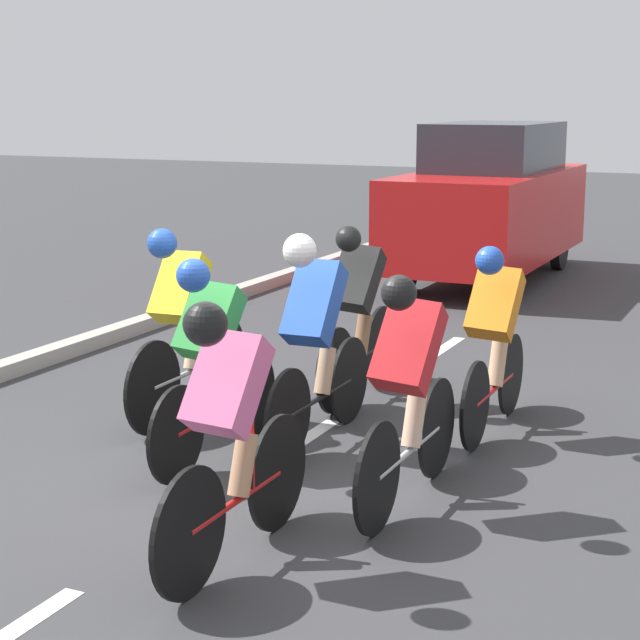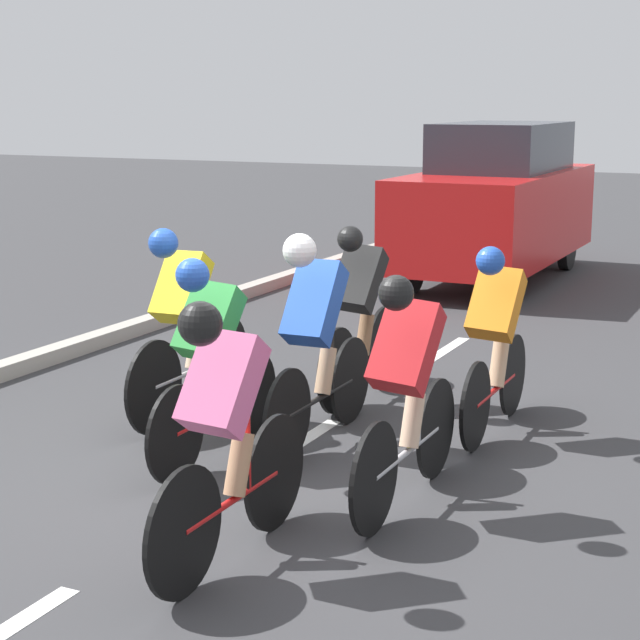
{
  "view_description": "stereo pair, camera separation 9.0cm",
  "coord_description": "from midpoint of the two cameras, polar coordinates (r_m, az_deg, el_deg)",
  "views": [
    {
      "loc": [
        -3.25,
        6.1,
        2.46
      ],
      "look_at": [
        -0.21,
        -0.43,
        0.95
      ],
      "focal_mm": 60.0,
      "sensor_mm": 36.0,
      "label": 1
    },
    {
      "loc": [
        -3.33,
        6.06,
        2.46
      ],
      "look_at": [
        -0.21,
        -0.43,
        0.95
      ],
      "focal_mm": 60.0,
      "sensor_mm": 36.0,
      "label": 2
    }
  ],
  "objects": [
    {
      "name": "cyclist_pink",
      "position": [
        5.61,
        -4.64,
        -5.67
      ],
      "size": [
        0.34,
        1.64,
        1.48
      ],
      "color": "black",
      "rests_on": "ground"
    },
    {
      "name": "ground_plane",
      "position": [
        7.34,
        -2.63,
        -7.77
      ],
      "size": [
        60.0,
        60.0,
        0.0
      ],
      "primitive_type": "plane",
      "color": "#38383A"
    },
    {
      "name": "cyclist_black",
      "position": [
        8.69,
        2.41,
        0.54
      ],
      "size": [
        0.36,
        1.64,
        1.47
      ],
      "color": "black",
      "rests_on": "ground"
    },
    {
      "name": "cyclist_yellow",
      "position": [
        8.24,
        -6.95,
        0.03
      ],
      "size": [
        0.33,
        1.73,
        1.52
      ],
      "color": "black",
      "rests_on": "ground"
    },
    {
      "name": "cyclist_red",
      "position": [
        6.41,
        5.01,
        -3.53
      ],
      "size": [
        0.36,
        1.7,
        1.48
      ],
      "color": "black",
      "rests_on": "ground"
    },
    {
      "name": "cyclist_green",
      "position": [
        7.2,
        -5.49,
        -1.84
      ],
      "size": [
        0.36,
        1.68,
        1.45
      ],
      "color": "black",
      "rests_on": "ground"
    },
    {
      "name": "cyclist_blue",
      "position": [
        7.53,
        0.09,
        -0.7
      ],
      "size": [
        0.33,
        1.71,
        1.56
      ],
      "color": "black",
      "rests_on": "ground"
    },
    {
      "name": "lane_stripe_mid",
      "position": [
        7.7,
        -1.09,
        -6.77
      ],
      "size": [
        0.12,
        1.4,
        0.01
      ],
      "primitive_type": "cube",
      "color": "white",
      "rests_on": "ground"
    },
    {
      "name": "support_car",
      "position": [
        14.68,
        9.59,
        6.21
      ],
      "size": [
        1.7,
        4.37,
        2.12
      ],
      "color": "black",
      "rests_on": "ground"
    },
    {
      "name": "lane_stripe_far",
      "position": [
        10.55,
        6.76,
        -1.72
      ],
      "size": [
        0.12,
        1.4,
        0.01
      ],
      "primitive_type": "cube",
      "color": "white",
      "rests_on": "ground"
    },
    {
      "name": "cyclist_orange",
      "position": [
        7.9,
        9.65,
        -0.83
      ],
      "size": [
        0.35,
        1.61,
        1.44
      ],
      "color": "black",
      "rests_on": "ground"
    }
  ]
}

